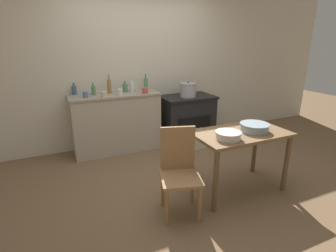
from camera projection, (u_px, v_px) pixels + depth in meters
ground_plane at (181, 179)px, 3.43m from camera, size 14.00×14.00×0.00m
wall_back at (139, 68)px, 4.40m from camera, size 8.00×0.07×2.55m
counter_cabinet at (116, 122)px, 4.21m from camera, size 1.39×0.53×0.93m
stove at (187, 118)px, 4.68m from camera, size 0.92×0.62×0.80m
work_table at (240, 142)px, 3.01m from camera, size 1.08×0.62×0.74m
chair at (179, 169)px, 2.69m from camera, size 0.50×0.50×0.89m
flour_sack at (197, 139)px, 4.38m from camera, size 0.28×0.20×0.31m
stock_pot at (188, 90)px, 4.46m from camera, size 0.29×0.29×0.26m
mixing_bowl_large at (255, 127)px, 2.99m from camera, size 0.33×0.33×0.09m
mixing_bowl_small at (228, 135)px, 2.75m from camera, size 0.28×0.28×0.08m
bottle_far_left at (146, 84)px, 4.36m from camera, size 0.07×0.07×0.26m
bottle_left at (125, 88)px, 4.19m from camera, size 0.08×0.08×0.18m
bottle_mid_left at (109, 86)px, 4.09m from camera, size 0.06×0.06×0.29m
bottle_center_left at (132, 87)px, 4.21m from camera, size 0.08×0.08×0.22m
bottle_center at (74, 90)px, 3.98m from camera, size 0.07×0.07×0.18m
bottle_center_right at (94, 90)px, 3.98m from camera, size 0.06×0.06×0.19m
cup_mid_right at (85, 95)px, 3.81m from camera, size 0.07×0.07×0.08m
cup_right at (145, 91)px, 4.09m from camera, size 0.09×0.09×0.09m
cup_far_right at (120, 92)px, 3.94m from camera, size 0.07×0.07×0.09m
cup_end_right at (104, 94)px, 3.82m from camera, size 0.08×0.08×0.08m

